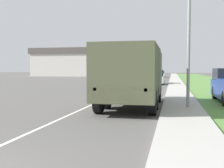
{
  "coord_description": "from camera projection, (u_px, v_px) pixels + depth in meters",
  "views": [
    {
      "loc": [
        4.06,
        -3.24,
        1.86
      ],
      "look_at": [
        0.87,
        11.49,
        1.04
      ],
      "focal_mm": 45.0,
      "sensor_mm": 36.0,
      "label": 1
    }
  ],
  "objects": [
    {
      "name": "ground_plane",
      "position": [
        146.0,
        81.0,
        43.15
      ],
      "size": [
        180.0,
        180.0,
        0.0
      ],
      "primitive_type": "plane",
      "color": "#565451"
    },
    {
      "name": "lane_centre_stripe",
      "position": [
        146.0,
        81.0,
        43.15
      ],
      "size": [
        0.12,
        120.0,
        0.0
      ],
      "color": "silver",
      "rests_on": "ground"
    },
    {
      "name": "sidewalk_right",
      "position": [
        176.0,
        81.0,
        42.2
      ],
      "size": [
        1.8,
        120.0,
        0.12
      ],
      "color": "#ADAAA3",
      "rests_on": "ground"
    },
    {
      "name": "grass_strip_right",
      "position": [
        206.0,
        81.0,
        41.28
      ],
      "size": [
        7.0,
        120.0,
        0.02
      ],
      "color": "#56843D",
      "rests_on": "ground"
    },
    {
      "name": "military_truck",
      "position": [
        132.0,
        74.0,
        13.42
      ],
      "size": [
        2.52,
        6.74,
        2.86
      ],
      "color": "#606647",
      "rests_on": "ground"
    },
    {
      "name": "car_nearest_ahead",
      "position": [
        107.0,
        81.0,
        26.15
      ],
      "size": [
        1.86,
        4.14,
        1.69
      ],
      "color": "navy",
      "rests_on": "ground"
    },
    {
      "name": "car_second_ahead",
      "position": [
        156.0,
        78.0,
        33.42
      ],
      "size": [
        1.81,
        4.25,
        1.73
      ],
      "color": "#B7BABF",
      "rests_on": "ground"
    },
    {
      "name": "car_third_ahead",
      "position": [
        136.0,
        75.0,
        49.32
      ],
      "size": [
        1.94,
        4.6,
        1.69
      ],
      "color": "black",
      "rests_on": "ground"
    },
    {
      "name": "car_fourth_ahead",
      "position": [
        160.0,
        74.0,
        60.93
      ],
      "size": [
        1.93,
        4.52,
        1.4
      ],
      "color": "silver",
      "rests_on": "ground"
    },
    {
      "name": "lamp_post",
      "position": [
        185.0,
        3.0,
        12.57
      ],
      "size": [
        1.69,
        0.24,
        7.98
      ],
      "color": "gray",
      "rests_on": "sidewalk_right"
    },
    {
      "name": "building_distant",
      "position": [
        76.0,
        62.0,
        72.85
      ],
      "size": [
        19.83,
        14.12,
        6.87
      ],
      "color": "beige",
      "rests_on": "ground"
    }
  ]
}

